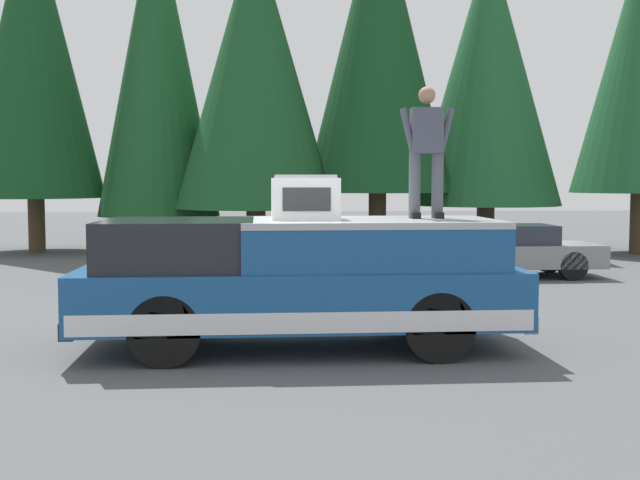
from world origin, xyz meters
The scene contains 10 objects.
ground_plane centered at (0.00, 0.00, 0.00)m, with size 90.00×90.00×0.00m, color #4C4F51.
pickup_truck centered at (-0.09, -0.42, 0.87)m, with size 2.01×5.54×1.65m.
compressor_unit centered at (-0.10, -0.49, 1.93)m, with size 0.65×0.84×0.56m.
person_on_truck_bed centered at (0.07, -2.06, 2.55)m, with size 0.29×0.72×1.69m.
parked_car_grey centered at (7.13, -5.38, 0.58)m, with size 1.64×4.10×1.16m.
conifer_left centered at (13.79, -6.85, 5.35)m, with size 4.48×4.48×9.35m.
conifer_center_left centered at (13.33, -3.44, 6.11)m, with size 4.34×4.34×10.46m.
conifer_center_right centered at (12.94, 0.16, 5.29)m, with size 4.61×4.61×9.26m.
conifer_right centered at (14.10, 3.05, 5.70)m, with size 3.61×3.61×10.34m.
conifer_far_right centered at (14.23, 6.69, 6.00)m, with size 4.06×4.06×10.39m.
Camera 1 is at (-10.10, 0.11, 2.14)m, focal length 44.75 mm.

